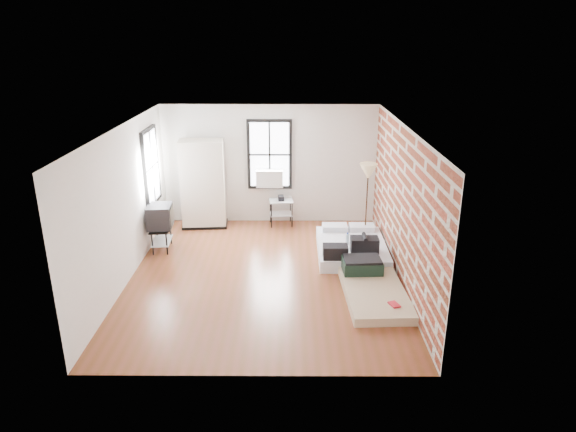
{
  "coord_description": "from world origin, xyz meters",
  "views": [
    {
      "loc": [
        0.49,
        -8.73,
        4.35
      ],
      "look_at": [
        0.44,
        0.3,
        1.09
      ],
      "focal_mm": 32.0,
      "sensor_mm": 36.0,
      "label": 1
    }
  ],
  "objects_px": {
    "wardrobe": "(203,184)",
    "side_table": "(281,205)",
    "mattress_main": "(351,247)",
    "mattress_bare": "(371,286)",
    "floor_lamp": "(368,175)",
    "tv_stand": "(160,218)"
  },
  "relations": [
    {
      "from": "side_table",
      "to": "mattress_bare",
      "type": "bearing_deg",
      "value": -63.89
    },
    {
      "from": "wardrobe",
      "to": "side_table",
      "type": "height_order",
      "value": "wardrobe"
    },
    {
      "from": "mattress_main",
      "to": "floor_lamp",
      "type": "distance_m",
      "value": 1.57
    },
    {
      "from": "floor_lamp",
      "to": "mattress_bare",
      "type": "bearing_deg",
      "value": -94.94
    },
    {
      "from": "side_table",
      "to": "floor_lamp",
      "type": "xyz_separation_m",
      "value": [
        1.86,
        -0.99,
        1.0
      ]
    },
    {
      "from": "mattress_bare",
      "to": "wardrobe",
      "type": "bearing_deg",
      "value": 133.68
    },
    {
      "from": "side_table",
      "to": "tv_stand",
      "type": "height_order",
      "value": "tv_stand"
    },
    {
      "from": "wardrobe",
      "to": "tv_stand",
      "type": "bearing_deg",
      "value": -119.97
    },
    {
      "from": "mattress_main",
      "to": "wardrobe",
      "type": "bearing_deg",
      "value": 153.57
    },
    {
      "from": "mattress_main",
      "to": "floor_lamp",
      "type": "bearing_deg",
      "value": 63.42
    },
    {
      "from": "mattress_main",
      "to": "wardrobe",
      "type": "relative_size",
      "value": 0.92
    },
    {
      "from": "mattress_main",
      "to": "mattress_bare",
      "type": "relative_size",
      "value": 0.95
    },
    {
      "from": "mattress_bare",
      "to": "wardrobe",
      "type": "xyz_separation_m",
      "value": [
        -3.46,
        3.3,
        0.89
      ]
    },
    {
      "from": "tv_stand",
      "to": "mattress_main",
      "type": "bearing_deg",
      "value": -7.88
    },
    {
      "from": "mattress_main",
      "to": "floor_lamp",
      "type": "xyz_separation_m",
      "value": [
        0.38,
        0.75,
        1.33
      ]
    },
    {
      "from": "mattress_bare",
      "to": "wardrobe",
      "type": "relative_size",
      "value": 0.97
    },
    {
      "from": "floor_lamp",
      "to": "tv_stand",
      "type": "relative_size",
      "value": 1.77
    },
    {
      "from": "side_table",
      "to": "floor_lamp",
      "type": "height_order",
      "value": "floor_lamp"
    },
    {
      "from": "mattress_main",
      "to": "tv_stand",
      "type": "relative_size",
      "value": 1.92
    },
    {
      "from": "mattress_main",
      "to": "wardrobe",
      "type": "height_order",
      "value": "wardrobe"
    },
    {
      "from": "mattress_bare",
      "to": "floor_lamp",
      "type": "bearing_deg",
      "value": 82.43
    },
    {
      "from": "mattress_bare",
      "to": "floor_lamp",
      "type": "relative_size",
      "value": 1.14
    }
  ]
}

